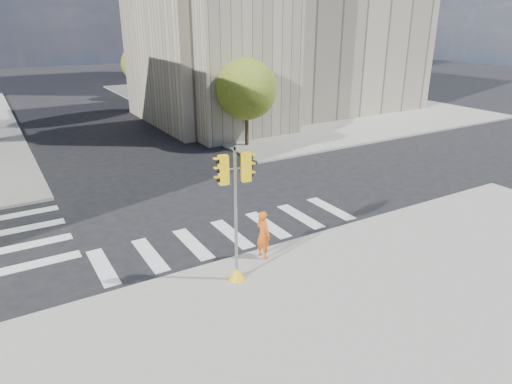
% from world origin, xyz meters
% --- Properties ---
extents(ground, '(160.00, 160.00, 0.00)m').
position_xyz_m(ground, '(0.00, 0.00, 0.00)').
color(ground, black).
rests_on(ground, ground).
extents(sidewalk_near, '(30.00, 14.00, 0.15)m').
position_xyz_m(sidewalk_near, '(0.00, -11.00, 0.07)').
color(sidewalk_near, gray).
rests_on(sidewalk_near, ground).
extents(sidewalk_far_right, '(28.00, 40.00, 0.15)m').
position_xyz_m(sidewalk_far_right, '(20.00, 26.00, 0.07)').
color(sidewalk_far_right, gray).
rests_on(sidewalk_far_right, ground).
extents(civic_building, '(26.00, 16.00, 19.39)m').
position_xyz_m(civic_building, '(15.59, 19.12, 7.26)').
color(civic_building, '#9E957E').
rests_on(civic_building, ground).
extents(tree_re_near, '(4.20, 4.20, 6.16)m').
position_xyz_m(tree_re_near, '(7.50, 10.00, 4.05)').
color(tree_re_near, '#382616').
rests_on(tree_re_near, ground).
extents(tree_re_mid, '(4.60, 4.60, 6.66)m').
position_xyz_m(tree_re_mid, '(7.50, 22.00, 4.35)').
color(tree_re_mid, '#382616').
rests_on(tree_re_mid, ground).
extents(tree_re_far, '(4.00, 4.00, 5.88)m').
position_xyz_m(tree_re_far, '(7.50, 34.00, 3.87)').
color(tree_re_far, '#382616').
rests_on(tree_re_far, ground).
extents(lamp_near, '(0.35, 0.18, 8.11)m').
position_xyz_m(lamp_near, '(8.00, 14.00, 4.58)').
color(lamp_near, black).
rests_on(lamp_near, sidewalk_far_right).
extents(lamp_far, '(0.35, 0.18, 8.11)m').
position_xyz_m(lamp_far, '(8.00, 28.00, 4.58)').
color(lamp_far, black).
rests_on(lamp_far, sidewalk_far_right).
extents(traffic_signal, '(1.08, 0.56, 4.74)m').
position_xyz_m(traffic_signal, '(-1.75, -5.50, 2.17)').
color(traffic_signal, yellow).
rests_on(traffic_signal, sidewalk_near).
extents(photographer, '(0.56, 0.75, 1.87)m').
position_xyz_m(photographer, '(-0.13, -4.60, 1.09)').
color(photographer, '#D25413').
rests_on(photographer, sidewalk_near).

